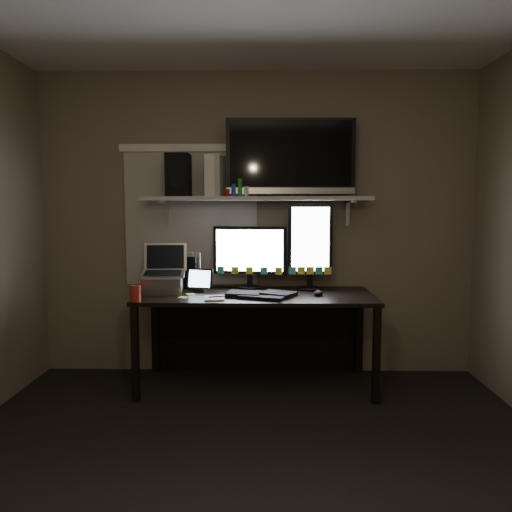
{
  "coord_description": "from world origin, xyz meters",
  "views": [
    {
      "loc": [
        0.07,
        -2.37,
        1.4
      ],
      "look_at": [
        0.0,
        1.25,
        1.04
      ],
      "focal_mm": 35.0,
      "sensor_mm": 36.0,
      "label": 1
    }
  ],
  "objects_px": {
    "tablet": "(200,280)",
    "cup": "(135,293)",
    "desk": "(256,313)",
    "tv": "(290,158)",
    "mouse": "(318,293)",
    "speaker": "(179,175)",
    "monitor_landscape": "(250,257)",
    "game_console": "(216,176)",
    "laptop": "(163,269)",
    "keyboard": "(261,294)",
    "monitor_portrait": "(310,246)"
  },
  "relations": [
    {
      "from": "tv",
      "to": "game_console",
      "type": "bearing_deg",
      "value": 178.16
    },
    {
      "from": "tv",
      "to": "laptop",
      "type": "bearing_deg",
      "value": -170.28
    },
    {
      "from": "monitor_landscape",
      "to": "keyboard",
      "type": "relative_size",
      "value": 1.17
    },
    {
      "from": "tablet",
      "to": "game_console",
      "type": "bearing_deg",
      "value": 59.92
    },
    {
      "from": "laptop",
      "to": "keyboard",
      "type": "bearing_deg",
      "value": -14.01
    },
    {
      "from": "speaker",
      "to": "tv",
      "type": "bearing_deg",
      "value": 1.11
    },
    {
      "from": "monitor_landscape",
      "to": "game_console",
      "type": "distance_m",
      "value": 0.7
    },
    {
      "from": "monitor_landscape",
      "to": "tablet",
      "type": "relative_size",
      "value": 2.81
    },
    {
      "from": "tv",
      "to": "speaker",
      "type": "distance_m",
      "value": 0.9
    },
    {
      "from": "desk",
      "to": "tv",
      "type": "height_order",
      "value": "tv"
    },
    {
      "from": "mouse",
      "to": "speaker",
      "type": "xyz_separation_m",
      "value": [
        -1.09,
        0.23,
        0.9
      ]
    },
    {
      "from": "speaker",
      "to": "mouse",
      "type": "bearing_deg",
      "value": -12.97
    },
    {
      "from": "cup",
      "to": "speaker",
      "type": "bearing_deg",
      "value": 64.33
    },
    {
      "from": "monitor_landscape",
      "to": "tv",
      "type": "bearing_deg",
      "value": 1.0
    },
    {
      "from": "keyboard",
      "to": "tablet",
      "type": "xyz_separation_m",
      "value": [
        -0.48,
        0.19,
        0.08
      ]
    },
    {
      "from": "laptop",
      "to": "cup",
      "type": "xyz_separation_m",
      "value": [
        -0.13,
        -0.34,
        -0.13
      ]
    },
    {
      "from": "monitor_landscape",
      "to": "speaker",
      "type": "xyz_separation_m",
      "value": [
        -0.56,
        -0.07,
        0.65
      ]
    },
    {
      "from": "cup",
      "to": "speaker",
      "type": "relative_size",
      "value": 0.35
    },
    {
      "from": "desk",
      "to": "tablet",
      "type": "bearing_deg",
      "value": -175.68
    },
    {
      "from": "monitor_landscape",
      "to": "cup",
      "type": "distance_m",
      "value": 0.99
    },
    {
      "from": "cup",
      "to": "game_console",
      "type": "xyz_separation_m",
      "value": [
        0.53,
        0.53,
        0.85
      ]
    },
    {
      "from": "monitor_landscape",
      "to": "tablet",
      "type": "xyz_separation_m",
      "value": [
        -0.39,
        -0.15,
        -0.17
      ]
    },
    {
      "from": "game_console",
      "to": "tablet",
      "type": "bearing_deg",
      "value": -118.0
    },
    {
      "from": "monitor_landscape",
      "to": "cup",
      "type": "relative_size",
      "value": 5.17
    },
    {
      "from": "desk",
      "to": "monitor_portrait",
      "type": "bearing_deg",
      "value": 9.7
    },
    {
      "from": "monitor_portrait",
      "to": "laptop",
      "type": "distance_m",
      "value": 1.18
    },
    {
      "from": "mouse",
      "to": "tv",
      "type": "distance_m",
      "value": 1.09
    },
    {
      "from": "monitor_landscape",
      "to": "laptop",
      "type": "height_order",
      "value": "monitor_landscape"
    },
    {
      "from": "mouse",
      "to": "game_console",
      "type": "height_order",
      "value": "game_console"
    },
    {
      "from": "monitor_landscape",
      "to": "speaker",
      "type": "height_order",
      "value": "speaker"
    },
    {
      "from": "desk",
      "to": "cup",
      "type": "xyz_separation_m",
      "value": [
        -0.85,
        -0.44,
        0.23
      ]
    },
    {
      "from": "keyboard",
      "to": "game_console",
      "type": "relative_size",
      "value": 1.58
    },
    {
      "from": "desk",
      "to": "cup",
      "type": "distance_m",
      "value": 0.99
    },
    {
      "from": "monitor_portrait",
      "to": "laptop",
      "type": "xyz_separation_m",
      "value": [
        -1.15,
        -0.18,
        -0.17
      ]
    },
    {
      "from": "desk",
      "to": "monitor_landscape",
      "type": "bearing_deg",
      "value": 116.15
    },
    {
      "from": "tv",
      "to": "speaker",
      "type": "xyz_separation_m",
      "value": [
        -0.88,
        -0.03,
        -0.14
      ]
    },
    {
      "from": "laptop",
      "to": "mouse",
      "type": "bearing_deg",
      "value": -9.26
    },
    {
      "from": "monitor_landscape",
      "to": "game_console",
      "type": "height_order",
      "value": "game_console"
    },
    {
      "from": "monitor_portrait",
      "to": "mouse",
      "type": "height_order",
      "value": "monitor_portrait"
    },
    {
      "from": "tv",
      "to": "game_console",
      "type": "height_order",
      "value": "tv"
    },
    {
      "from": "desk",
      "to": "monitor_landscape",
      "type": "distance_m",
      "value": 0.46
    },
    {
      "from": "laptop",
      "to": "tablet",
      "type": "bearing_deg",
      "value": 9.28
    },
    {
      "from": "tablet",
      "to": "cup",
      "type": "bearing_deg",
      "value": -119.56
    },
    {
      "from": "mouse",
      "to": "keyboard",
      "type": "bearing_deg",
      "value": -161.87
    },
    {
      "from": "game_console",
      "to": "monitor_landscape",
      "type": "bearing_deg",
      "value": 22.75
    },
    {
      "from": "monitor_portrait",
      "to": "cup",
      "type": "relative_size",
      "value": 6.13
    },
    {
      "from": "mouse",
      "to": "cup",
      "type": "bearing_deg",
      "value": -155.52
    },
    {
      "from": "cup",
      "to": "speaker",
      "type": "xyz_separation_m",
      "value": [
        0.24,
        0.49,
        0.86
      ]
    },
    {
      "from": "mouse",
      "to": "speaker",
      "type": "relative_size",
      "value": 0.33
    },
    {
      "from": "keyboard",
      "to": "tablet",
      "type": "distance_m",
      "value": 0.52
    }
  ]
}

